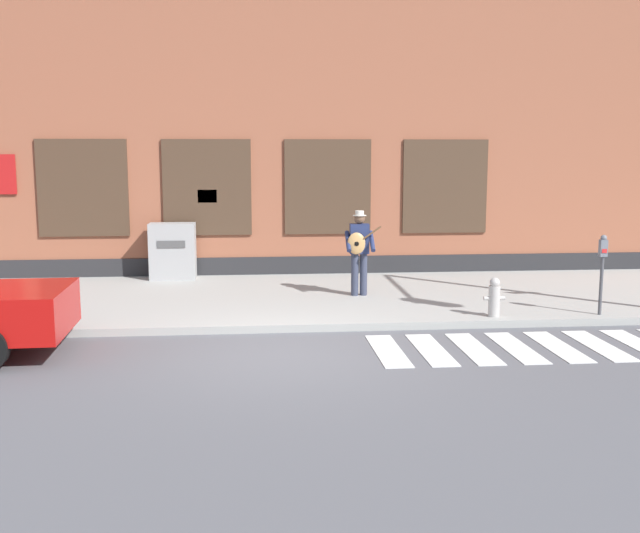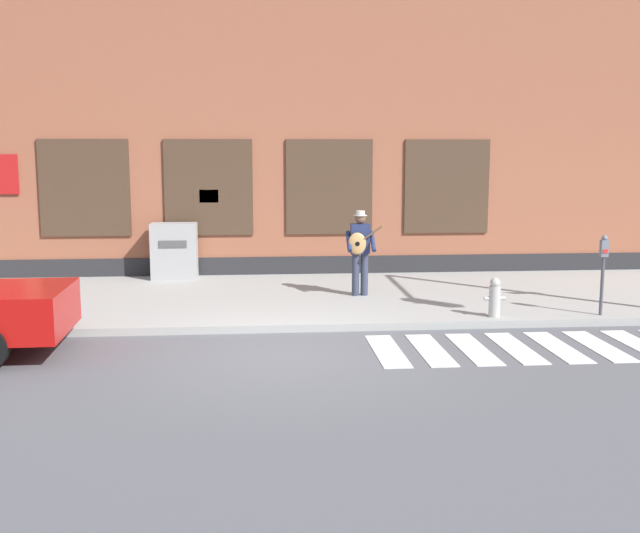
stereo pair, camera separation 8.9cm
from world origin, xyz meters
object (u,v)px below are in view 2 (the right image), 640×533
utility_box (174,251)px  busker (360,248)px  parking_meter (603,263)px  fire_hydrant (495,298)px

utility_box → busker: bearing=-31.4°
busker → utility_box: (-3.95, 2.41, -0.34)m
busker → parking_meter: size_ratio=1.20×
utility_box → fire_hydrant: 7.60m
parking_meter → fire_hydrant: parking_meter is taller
fire_hydrant → utility_box: bearing=142.9°
utility_box → fire_hydrant: size_ratio=1.83×
utility_box → fire_hydrant: bearing=-37.1°
parking_meter → utility_box: bearing=150.1°
parking_meter → fire_hydrant: size_ratio=2.05×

